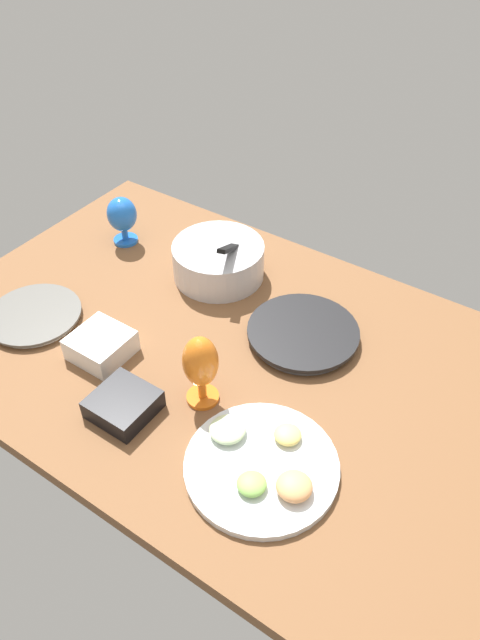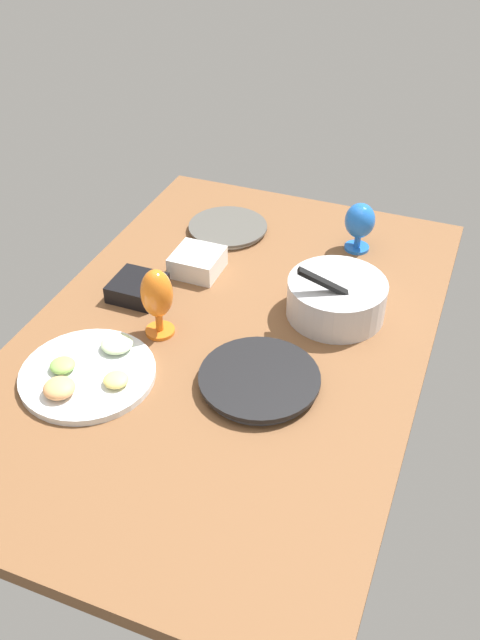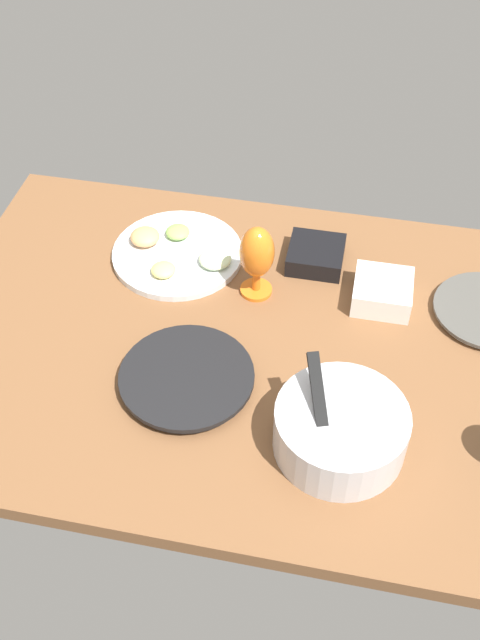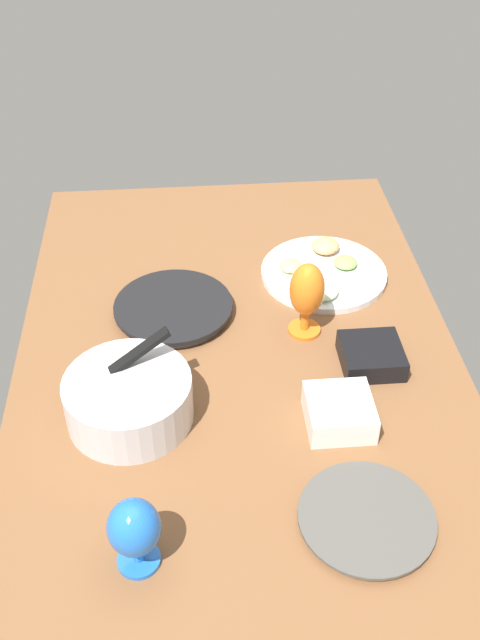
# 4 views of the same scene
# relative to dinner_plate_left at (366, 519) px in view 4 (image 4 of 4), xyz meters

# --- Properties ---
(ground_plane) EXTENTS (1.60, 1.04, 0.04)m
(ground_plane) POSITION_rel_dinner_plate_left_xyz_m (0.49, 0.20, -0.03)
(ground_plane) COLOR brown
(dinner_plate_left) EXTENTS (0.26, 0.26, 0.02)m
(dinner_plate_left) POSITION_rel_dinner_plate_left_xyz_m (0.00, 0.00, 0.00)
(dinner_plate_left) COLOR silver
(dinner_plate_left) RESTS_ON ground_plane
(dinner_plate_right) EXTENTS (0.30, 0.30, 0.03)m
(dinner_plate_right) POSITION_rel_dinner_plate_left_xyz_m (0.65, 0.35, 0.01)
(dinner_plate_right) COLOR #4C4C51
(dinner_plate_right) RESTS_ON ground_plane
(mixing_bowl) EXTENTS (0.27, 0.27, 0.18)m
(mixing_bowl) POSITION_rel_dinner_plate_left_xyz_m (0.31, 0.44, 0.05)
(mixing_bowl) COLOR silver
(mixing_bowl) RESTS_ON ground_plane
(fruit_platter) EXTENTS (0.34, 0.34, 0.05)m
(fruit_platter) POSITION_rel_dinner_plate_left_xyz_m (0.78, -0.06, 0.00)
(fruit_platter) COLOR silver
(fruit_platter) RESTS_ON ground_plane
(hurricane_glass_orange) EXTENTS (0.08, 0.08, 0.20)m
(hurricane_glass_orange) POSITION_rel_dinner_plate_left_xyz_m (0.55, 0.03, 0.11)
(hurricane_glass_orange) COLOR orange
(hurricane_glass_orange) RESTS_ON ground_plane
(hurricane_glass_blue) EXTENTS (0.09, 0.09, 0.16)m
(hurricane_glass_blue) POSITION_rel_dinner_plate_left_xyz_m (-0.05, 0.42, 0.08)
(hurricane_glass_blue) COLOR blue
(hurricane_glass_blue) RESTS_ON ground_plane
(square_bowl_black) EXTENTS (0.14, 0.14, 0.05)m
(square_bowl_black) POSITION_rel_dinner_plate_left_xyz_m (0.43, -0.10, 0.02)
(square_bowl_black) COLOR black
(square_bowl_black) RESTS_ON ground_plane
(square_bowl_white) EXTENTS (0.14, 0.14, 0.06)m
(square_bowl_white) POSITION_rel_dinner_plate_left_xyz_m (0.25, 0.00, 0.02)
(square_bowl_white) COLOR white
(square_bowl_white) RESTS_ON ground_plane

